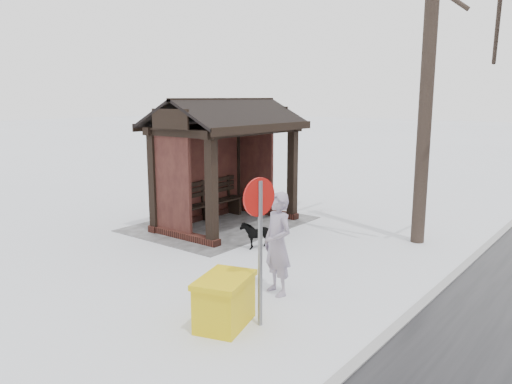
# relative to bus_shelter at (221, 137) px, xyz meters

# --- Properties ---
(ground) EXTENTS (120.00, 120.00, 0.00)m
(ground) POSITION_rel_bus_shelter_xyz_m (0.00, 0.16, -2.17)
(ground) COLOR silver
(ground) RESTS_ON ground
(kerb) EXTENTS (120.00, 0.15, 0.06)m
(kerb) POSITION_rel_bus_shelter_xyz_m (0.00, 5.66, -2.16)
(kerb) COLOR gray
(kerb) RESTS_ON ground
(trampled_patch) EXTENTS (4.20, 3.20, 0.02)m
(trampled_patch) POSITION_rel_bus_shelter_xyz_m (0.00, -0.04, -2.16)
(trampled_patch) COLOR gray
(trampled_patch) RESTS_ON ground
(bus_shelter) EXTENTS (3.60, 2.40, 3.09)m
(bus_shelter) POSITION_rel_bus_shelter_xyz_m (0.00, 0.00, 0.00)
(bus_shelter) COLOR #381A14
(bus_shelter) RESTS_ON ground
(pedestrian) EXTENTS (0.59, 0.71, 1.66)m
(pedestrian) POSITION_rel_bus_shelter_xyz_m (2.75, 3.65, -1.34)
(pedestrian) COLOR gray
(pedestrian) RESTS_ON ground
(dog) EXTENTS (0.74, 0.54, 0.57)m
(dog) POSITION_rel_bus_shelter_xyz_m (0.98, 1.85, -1.88)
(dog) COLOR black
(dog) RESTS_ON ground
(grit_bin) EXTENTS (1.06, 0.87, 0.70)m
(grit_bin) POSITION_rel_bus_shelter_xyz_m (4.13, 3.74, -1.81)
(grit_bin) COLOR gold
(grit_bin) RESTS_ON ground
(road_sign) EXTENTS (0.52, 0.15, 2.07)m
(road_sign) POSITION_rel_bus_shelter_xyz_m (3.82, 4.10, -0.65)
(road_sign) COLOR slate
(road_sign) RESTS_ON ground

